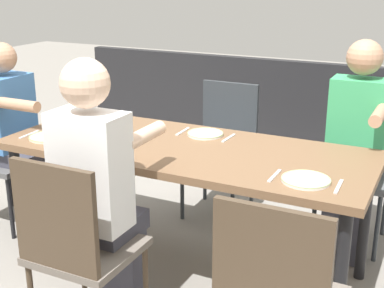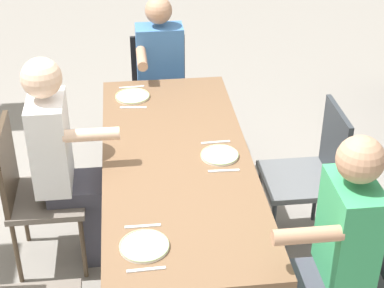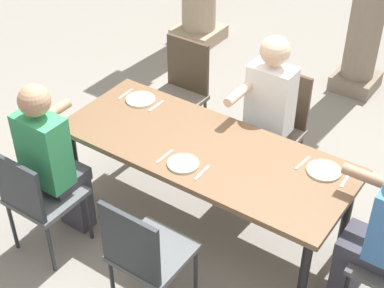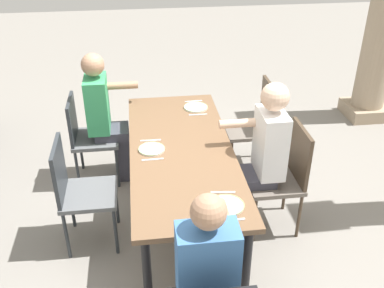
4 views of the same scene
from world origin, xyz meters
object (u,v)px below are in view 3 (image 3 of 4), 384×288
(plate_1, at_px, (183,163))
(plate_2, at_px, (324,170))
(chair_west_south, at_px, (37,196))
(diner_man_white, at_px, (379,230))
(chair_west_north, at_px, (180,88))
(chair_mid_north, at_px, (276,123))
(diner_guest_third, at_px, (265,114))
(diner_woman_green, at_px, (53,159))
(chair_mid_south, at_px, (144,252))
(plate_0, at_px, (140,99))
(dining_table, at_px, (205,155))

(plate_1, height_order, plate_2, same)
(chair_west_south, distance_m, diner_man_white, 2.22)
(chair_west_north, relative_size, diner_man_white, 0.75)
(chair_mid_north, xyz_separation_m, plate_1, (-0.14, -1.08, 0.23))
(chair_west_north, height_order, plate_2, chair_west_north)
(chair_mid_north, height_order, plate_1, chair_mid_north)
(chair_west_north, distance_m, chair_west_south, 1.67)
(chair_mid_north, distance_m, diner_guest_third, 0.28)
(diner_woman_green, xyz_separation_m, plate_2, (1.59, 0.86, 0.06))
(chair_mid_south, distance_m, diner_woman_green, 0.97)
(plate_0, relative_size, plate_1, 1.07)
(diner_woman_green, xyz_separation_m, diner_man_white, (2.06, 0.64, -0.04))
(chair_west_north, height_order, diner_guest_third, diner_guest_third)
(diner_man_white, distance_m, diner_guest_third, 1.29)
(diner_man_white, xyz_separation_m, diner_guest_third, (-1.12, 0.63, 0.05))
(chair_mid_north, relative_size, plate_0, 4.13)
(plate_1, distance_m, plate_2, 0.91)
(dining_table, bearing_deg, plate_0, 163.41)
(chair_west_south, height_order, chair_mid_north, chair_mid_north)
(chair_mid_south, height_order, diner_man_white, diner_man_white)
(chair_west_north, height_order, diner_man_white, diner_man_white)
(diner_guest_third, bearing_deg, plate_1, -98.62)
(chair_west_south, height_order, diner_man_white, diner_man_white)
(chair_mid_south, xyz_separation_m, plate_2, (0.65, 1.06, 0.23))
(chair_mid_north, bearing_deg, chair_mid_south, -90.00)
(plate_1, bearing_deg, chair_mid_south, -77.25)
(chair_west_north, xyz_separation_m, chair_mid_north, (0.93, -0.00, 0.00))
(diner_man_white, relative_size, plate_2, 5.52)
(chair_mid_north, bearing_deg, diner_woman_green, -122.31)
(chair_mid_north, relative_size, chair_mid_south, 1.01)
(dining_table, xyz_separation_m, plate_1, (-0.01, -0.24, 0.08))
(chair_west_north, distance_m, diner_woman_green, 1.49)
(diner_guest_third, height_order, plate_0, diner_guest_third)
(diner_guest_third, relative_size, plate_2, 5.88)
(plate_0, distance_m, plate_2, 1.51)
(chair_west_north, height_order, plate_1, chair_west_north)
(chair_mid_south, height_order, diner_guest_third, diner_guest_third)
(chair_west_south, distance_m, chair_mid_north, 1.91)
(chair_mid_north, distance_m, chair_mid_south, 1.67)
(diner_woman_green, height_order, plate_0, diner_woman_green)
(chair_mid_north, bearing_deg, plate_2, -43.38)
(chair_west_south, xyz_separation_m, diner_woman_green, (-0.00, 0.19, 0.19))
(chair_mid_north, height_order, diner_man_white, diner_man_white)
(chair_mid_north, bearing_deg, diner_man_white, -36.72)
(dining_table, bearing_deg, plate_2, 15.87)
(diner_woman_green, bearing_deg, chair_mid_south, -11.81)
(dining_table, height_order, plate_1, plate_1)
(diner_man_white, bearing_deg, diner_guest_third, 150.58)
(diner_man_white, distance_m, plate_0, 1.99)
(dining_table, distance_m, chair_mid_south, 0.86)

